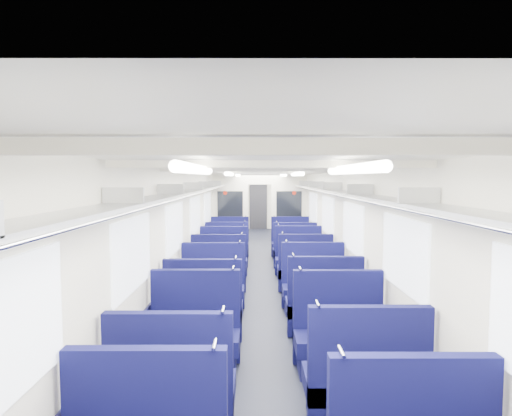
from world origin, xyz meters
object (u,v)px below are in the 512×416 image
at_px(seat_11, 314,290).
at_px(end_door, 258,206).
at_px(seat_10, 212,291).
at_px(seat_14, 223,262).
at_px(seat_5, 364,387).
at_px(seat_13, 305,273).
at_px(seat_16, 227,252).
at_px(seat_17, 295,253).
at_px(seat_15, 299,261).
at_px(seat_19, 290,245).
at_px(seat_4, 173,397).
at_px(seat_18, 230,245).
at_px(seat_6, 194,339).
at_px(seat_8, 204,313).
at_px(bulkhead, 260,210).
at_px(seat_7, 340,340).
at_px(seat_12, 219,273).
at_px(seat_9, 323,309).

bearing_deg(seat_11, end_door, 94.12).
bearing_deg(seat_10, seat_14, 90.00).
xyz_separation_m(seat_5, seat_13, (0.00, 4.61, 0.00)).
bearing_deg(seat_16, end_door, 84.04).
bearing_deg(seat_17, seat_15, -90.00).
relative_size(seat_11, seat_19, 1.00).
bearing_deg(end_door, seat_5, -86.79).
xyz_separation_m(seat_4, seat_16, (0.00, 7.03, 0.00)).
xyz_separation_m(seat_10, seat_18, (0.00, 4.75, 0.00)).
distance_m(seat_6, seat_8, 0.94).
height_order(seat_4, seat_8, same).
height_order(bulkhead, seat_10, bulkhead).
relative_size(seat_14, seat_18, 1.00).
relative_size(seat_13, seat_16, 1.00).
bearing_deg(seat_19, seat_4, -101.47).
relative_size(end_door, seat_19, 1.72).
bearing_deg(seat_7, seat_5, -90.00).
bearing_deg(seat_5, seat_19, 90.00).
height_order(bulkhead, seat_17, bulkhead).
height_order(seat_7, seat_12, same).
bearing_deg(seat_19, bulkhead, 125.55).
distance_m(seat_5, seat_6, 2.02).
bearing_deg(seat_18, seat_5, -78.28).
bearing_deg(seat_4, seat_17, 76.51).
bearing_deg(seat_12, seat_14, 90.00).
xyz_separation_m(seat_7, seat_17, (0.00, 5.64, 0.00)).
relative_size(end_door, seat_17, 1.72).
height_order(seat_7, seat_14, same).
xyz_separation_m(end_door, seat_5, (0.83, -14.82, -0.64)).
distance_m(seat_8, seat_13, 3.02).
bearing_deg(seat_5, seat_15, 90.00).
relative_size(seat_8, seat_10, 1.00).
distance_m(seat_4, seat_17, 7.12).
relative_size(seat_10, seat_13, 1.00).
xyz_separation_m(end_door, seat_18, (-0.83, -6.82, -0.64)).
distance_m(seat_17, seat_18, 2.07).
relative_size(seat_8, seat_13, 1.00).
bearing_deg(seat_6, bulkhead, 84.10).
bearing_deg(seat_13, seat_9, -90.00).
height_order(seat_15, seat_18, same).
distance_m(seat_13, seat_14, 1.95).
relative_size(seat_6, seat_10, 1.00).
relative_size(bulkhead, seat_10, 2.41).
bearing_deg(seat_14, seat_11, -54.69).
height_order(seat_8, seat_14, same).
bearing_deg(seat_17, seat_11, -90.00).
bearing_deg(seat_11, seat_18, 109.44).
distance_m(seat_4, seat_11, 3.83).
bearing_deg(seat_13, end_door, 94.65).
height_order(bulkhead, seat_19, bulkhead).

